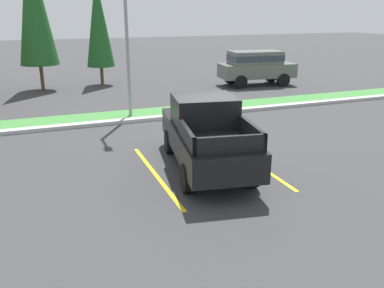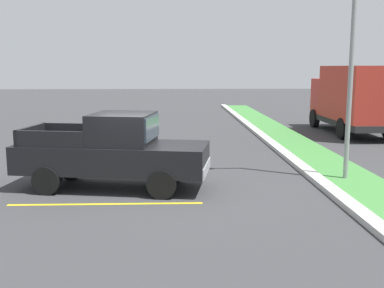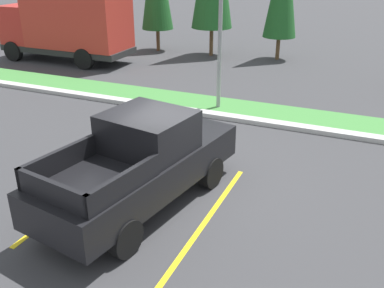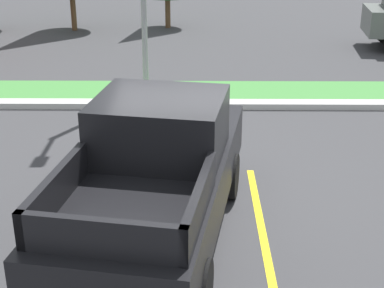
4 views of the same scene
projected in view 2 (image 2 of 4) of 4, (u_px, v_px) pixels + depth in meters
name	position (u px, v px, depth m)	size (l,w,h in m)	color
ground_plane	(145.00, 193.00, 12.54)	(120.00, 120.00, 0.00)	#38383A
parking_line_near	(120.00, 175.00, 14.56)	(0.12, 4.80, 0.01)	yellow
parking_line_far	(106.00, 204.00, 11.51)	(0.12, 4.80, 0.01)	yellow
curb_strip	(329.00, 188.00, 12.71)	(56.00, 0.40, 0.15)	#B2B2AD
grass_median	(369.00, 190.00, 12.76)	(56.00, 1.80, 0.06)	#42843D
pickup_truck_main	(114.00, 152.00, 12.86)	(2.74, 5.47, 2.10)	black
cargo_truck_distant	(354.00, 97.00, 23.23)	(6.81, 2.52, 3.40)	black
street_light	(347.00, 42.00, 13.33)	(0.24, 1.49, 6.98)	gray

